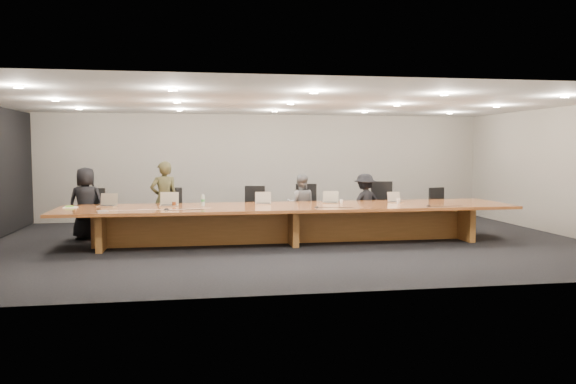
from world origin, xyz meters
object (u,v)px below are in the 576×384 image
Objects in this scene: person_d at (365,203)px; water_bottle at (203,200)px; person_a at (86,203)px; paper_cup_near at (341,201)px; laptop_a at (107,200)px; laptop_d at (330,197)px; paper_cup_far at (398,201)px; mic_left at (167,209)px; person_b at (164,199)px; chair_mid_left at (253,210)px; mic_right at (429,206)px; mic_center at (317,207)px; chair_right at (382,206)px; laptop_c at (263,198)px; av_box at (102,211)px; chair_left at (174,212)px; chair_far_left at (92,213)px; laptop_b at (169,199)px; amber_mug at (174,204)px; chair_far_right at (442,208)px; person_c at (301,204)px; conference_table at (290,217)px; chair_mid_right at (307,208)px; laptop_e at (396,197)px.

water_bottle is (-3.63, -0.93, 0.20)m from person_d.
paper_cup_near is (5.25, -0.92, 0.04)m from person_a.
person_a is 0.96m from laptop_a.
laptop_d is 3.37× the size of paper_cup_far.
person_b is at bearing 94.43° from mic_left.
chair_mid_left is 3.79m from mic_right.
paper_cup_near is at bearing 1.37° from water_bottle.
person_a is 14.33× the size of mic_center.
laptop_d is at bearing -136.30° from chair_right.
laptop_d is at bearing 6.60° from laptop_c.
av_box is (-5.42, -1.76, 0.10)m from person_d.
mic_left is (-0.68, -0.64, -0.10)m from water_bottle.
chair_far_left is at bearing 168.47° from chair_left.
chair_left is at bearing 87.37° from mic_left.
amber_mug is at bearing -34.28° from laptop_b.
chair_far_right is 6.21m from amber_mug.
laptop_c is (3.09, -0.02, -0.00)m from laptop_a.
person_d reaches higher than paper_cup_far.
person_c is 1.65m from mic_center.
mic_left is (0.12, -1.60, -0.05)m from person_b.
chair_left reaches higher than laptop_b.
laptop_c reaches higher than amber_mug.
person_a is 2.08m from amber_mug.
person_b is at bearing 150.75° from mic_center.
conference_table is 2.44m from laptop_b.
paper_cup_far is at bearing -11.25° from paper_cup_near.
mic_right is at bearing -10.36° from water_bottle.
amber_mug is at bearing -154.75° from chair_mid_right.
laptop_e is (1.76, -0.85, 0.30)m from chair_mid_right.
conference_table is 0.69m from mic_center.
paper_cup_near is (-0.78, -0.86, 0.13)m from person_d.
chair_mid_left is 3.16m from paper_cup_far.
laptop_a reaches higher than water_bottle.
laptop_c is at bearing -2.86° from av_box.
laptop_a reaches higher than chair_far_right.
water_bottle is 1.16× the size of av_box.
person_a reaches higher than water_bottle.
person_b is 3.53m from laptop_d.
amber_mug is at bearing 165.32° from mic_center.
chair_mid_right is 1.74m from chair_right.
laptop_d is at bearing 3.98° from water_bottle.
chair_left is 6.15m from chair_far_right.
av_box is (0.49, -1.80, 0.23)m from chair_far_left.
mic_left is at bearing 78.48° from person_b.
mic_left is at bearing -169.88° from conference_table.
water_bottle is at bearing 6.64° from laptop_a.
mic_center is (4.44, -1.68, 0.23)m from chair_far_left.
person_b reaches higher than laptop_b.
chair_far_left reaches higher than mic_left.
mic_right is (2.09, -1.78, 0.20)m from chair_mid_right.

